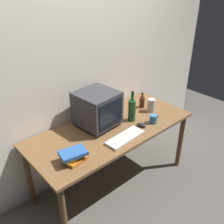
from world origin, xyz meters
The scene contains 11 objects.
ground_plane centered at (0.00, 0.00, 0.00)m, with size 6.00×6.00×0.00m, color #56514C.
back_wall centered at (0.00, 0.44, 1.25)m, with size 4.00×0.08×2.50m, color silver.
desk centered at (0.00, 0.00, 0.67)m, with size 1.77×0.76×0.76m.
crt_monitor centered at (-0.08, 0.14, 0.95)m, with size 0.42×0.42×0.37m.
keyboard centered at (-0.04, -0.24, 0.77)m, with size 0.42×0.15×0.02m, color beige.
computer_mouse centered at (0.24, -0.19, 0.78)m, with size 0.06×0.10×0.04m, color black.
bottle_tall centered at (0.25, -0.03, 0.89)m, with size 0.08×0.08×0.35m.
bottle_short centered at (0.56, 0.10, 0.83)m, with size 0.06×0.06×0.19m.
book_stack centered at (-0.59, -0.18, 0.81)m, with size 0.25×0.19×0.10m.
mug centered at (0.39, -0.22, 0.80)m, with size 0.12×0.08×0.09m.
metal_canister centered at (0.57, -0.04, 0.83)m, with size 0.09×0.09×0.15m, color #B7B2A8.
Camera 1 is at (-1.47, -1.65, 2.16)m, focal length 40.68 mm.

